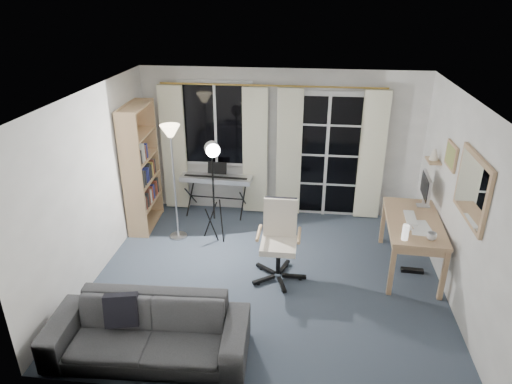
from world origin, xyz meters
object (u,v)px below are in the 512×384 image
Objects in this scene: studio_light at (213,161)px; keyboard_piano at (216,179)px; monitor at (426,188)px; sofa at (147,323)px; mug at (432,235)px; desk at (413,226)px; torchiere_lamp at (172,149)px; bookshelf at (139,171)px; office_chair at (279,233)px.

keyboard_piano is at bearing 77.61° from studio_light.
monitor reaches higher than sofa.
mug is (-0.10, -0.95, -0.22)m from monitor.
desk is 0.53m from mug.
desk is 3.57m from sofa.
desk is 0.61m from monitor.
studio_light is at bearing 174.64° from desk.
bookshelf is at bearing 153.15° from torchiere_lamp.
torchiere_lamp is 1.50× the size of keyboard_piano.
keyboard_piano is at bearing 61.32° from torchiere_lamp.
studio_light is 2.85m from desk.
mug is at bearing 23.11° from sofa.
monitor is 0.26× the size of sofa.
sofa is at bearing -88.40° from keyboard_piano.
keyboard_piano reaches higher than sofa.
desk is at bearing -20.81° from keyboard_piano.
torchiere_lamp is at bearing 96.25° from sofa.
desk is at bearing 11.02° from office_chair.
office_chair is at bearing 50.72° from sofa.
monitor is at bearing -11.98° from keyboard_piano.
sofa is (-2.96, -1.98, -0.24)m from desk.
torchiere_lamp is at bearing 175.24° from desk.
mug is at bearing -39.64° from studio_light.
bookshelf is 2.54m from office_chair.
sofa is (-0.21, -2.38, -0.89)m from studio_light.
bookshelf is 0.89m from torchiere_lamp.
office_chair reaches higher than keyboard_piano.
desk is (3.35, -0.44, -0.78)m from torchiere_lamp.
office_chair is (1.01, -0.73, -0.67)m from studio_light.
keyboard_piano is 1.09m from studio_light.
studio_light is 3.03m from mug.
monitor is 4.04m from sofa.
keyboard_piano is at bearing 159.30° from desk.
keyboard_piano is 9.82× the size of mug.
studio_light reaches higher than sofa.
mug is (0.10, -0.50, 0.15)m from desk.
mug reaches higher than desk.
studio_light reaches higher than mug.
mug is at bearing -92.98° from monitor.
monitor is (1.94, 0.79, 0.40)m from office_chair.
sofa is (-1.22, -1.65, -0.22)m from office_chair.
torchiere_lamp is at bearing -115.97° from keyboard_piano.
torchiere_lamp reaches higher than office_chair.
bookshelf is at bearing 162.71° from mug.
keyboard_piano is at bearing 149.57° from mug.
studio_light is at bearing -176.11° from monitor.
bookshelf is 1.40× the size of desk.
monitor is at bearing -7.28° from bookshelf.
bookshelf is 1.66× the size of keyboard_piano.
bookshelf is 4.09m from desk.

